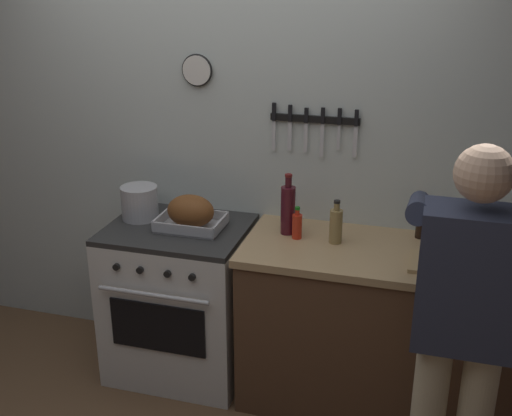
{
  "coord_description": "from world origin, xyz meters",
  "views": [
    {
      "loc": [
        1.07,
        -1.93,
        2.23
      ],
      "look_at": [
        0.27,
        0.85,
        1.11
      ],
      "focal_mm": 44.15,
      "sensor_mm": 36.0,
      "label": 1
    }
  ],
  "objects_px": {
    "stock_pot": "(140,203)",
    "bottle_soy_sauce": "(421,223)",
    "bottle_hot_sauce": "(297,225)",
    "person_cook": "(463,321)",
    "bottle_dish_soap": "(499,241)",
    "roasting_pan": "(191,213)",
    "bottle_vinegar": "(336,225)",
    "cutting_board": "(448,265)",
    "bottle_wine_red": "(288,209)",
    "stove": "(180,299)"
  },
  "relations": [
    {
      "from": "stock_pot",
      "to": "person_cook",
      "type": "bearing_deg",
      "value": -23.31
    },
    {
      "from": "bottle_wine_red",
      "to": "bottle_hot_sauce",
      "type": "bearing_deg",
      "value": -39.59
    },
    {
      "from": "person_cook",
      "to": "bottle_dish_soap",
      "type": "xyz_separation_m",
      "value": [
        0.18,
        0.76,
        0.03
      ]
    },
    {
      "from": "roasting_pan",
      "to": "cutting_board",
      "type": "relative_size",
      "value": 0.98
    },
    {
      "from": "stove",
      "to": "person_cook",
      "type": "bearing_deg",
      "value": -24.7
    },
    {
      "from": "bottle_dish_soap",
      "to": "bottle_vinegar",
      "type": "relative_size",
      "value": 0.88
    },
    {
      "from": "roasting_pan",
      "to": "stock_pot",
      "type": "height_order",
      "value": "roasting_pan"
    },
    {
      "from": "roasting_pan",
      "to": "stock_pot",
      "type": "relative_size",
      "value": 1.71
    },
    {
      "from": "stock_pot",
      "to": "bottle_wine_red",
      "type": "distance_m",
      "value": 0.85
    },
    {
      "from": "roasting_pan",
      "to": "bottle_dish_soap",
      "type": "distance_m",
      "value": 1.57
    },
    {
      "from": "bottle_wine_red",
      "to": "stock_pot",
      "type": "bearing_deg",
      "value": -178.57
    },
    {
      "from": "stove",
      "to": "bottle_dish_soap",
      "type": "bearing_deg",
      "value": 2.91
    },
    {
      "from": "bottle_dish_soap",
      "to": "bottle_wine_red",
      "type": "xyz_separation_m",
      "value": [
        -1.05,
        0.0,
        0.05
      ]
    },
    {
      "from": "bottle_hot_sauce",
      "to": "bottle_dish_soap",
      "type": "xyz_separation_m",
      "value": [
        0.99,
        0.05,
        0.01
      ]
    },
    {
      "from": "stock_pot",
      "to": "bottle_wine_red",
      "type": "relative_size",
      "value": 0.62
    },
    {
      "from": "stove",
      "to": "cutting_board",
      "type": "relative_size",
      "value": 2.5
    },
    {
      "from": "stove",
      "to": "bottle_soy_sauce",
      "type": "xyz_separation_m",
      "value": [
        1.28,
        0.22,
        0.53
      ]
    },
    {
      "from": "bottle_soy_sauce",
      "to": "bottle_vinegar",
      "type": "distance_m",
      "value": 0.46
    },
    {
      "from": "person_cook",
      "to": "stock_pot",
      "type": "bearing_deg",
      "value": 72.52
    },
    {
      "from": "bottle_hot_sauce",
      "to": "stock_pot",
      "type": "bearing_deg",
      "value": 178.11
    },
    {
      "from": "roasting_pan",
      "to": "bottle_soy_sauce",
      "type": "height_order",
      "value": "bottle_soy_sauce"
    },
    {
      "from": "bottle_dish_soap",
      "to": "stock_pot",
      "type": "bearing_deg",
      "value": -179.37
    },
    {
      "from": "stove",
      "to": "bottle_dish_soap",
      "type": "height_order",
      "value": "bottle_dish_soap"
    },
    {
      "from": "bottle_soy_sauce",
      "to": "stock_pot",
      "type": "bearing_deg",
      "value": -174.2
    },
    {
      "from": "bottle_hot_sauce",
      "to": "person_cook",
      "type": "bearing_deg",
      "value": -41.18
    },
    {
      "from": "cutting_board",
      "to": "bottle_wine_red",
      "type": "xyz_separation_m",
      "value": [
        -0.82,
        0.19,
        0.13
      ]
    },
    {
      "from": "person_cook",
      "to": "bottle_vinegar",
      "type": "relative_size",
      "value": 7.19
    },
    {
      "from": "stove",
      "to": "roasting_pan",
      "type": "height_order",
      "value": "roasting_pan"
    },
    {
      "from": "cutting_board",
      "to": "bottle_vinegar",
      "type": "distance_m",
      "value": 0.58
    },
    {
      "from": "stock_pot",
      "to": "bottle_dish_soap",
      "type": "relative_size",
      "value": 1.01
    },
    {
      "from": "cutting_board",
      "to": "bottle_vinegar",
      "type": "height_order",
      "value": "bottle_vinegar"
    },
    {
      "from": "cutting_board",
      "to": "bottle_vinegar",
      "type": "bearing_deg",
      "value": 166.33
    },
    {
      "from": "roasting_pan",
      "to": "cutting_board",
      "type": "distance_m",
      "value": 1.35
    },
    {
      "from": "person_cook",
      "to": "bottle_vinegar",
      "type": "xyz_separation_m",
      "value": [
        -0.61,
        0.71,
        0.04
      ]
    },
    {
      "from": "bottle_soy_sauce",
      "to": "stove",
      "type": "bearing_deg",
      "value": -170.33
    },
    {
      "from": "bottle_hot_sauce",
      "to": "bottle_soy_sauce",
      "type": "distance_m",
      "value": 0.65
    },
    {
      "from": "stock_pot",
      "to": "bottle_vinegar",
      "type": "distance_m",
      "value": 1.11
    },
    {
      "from": "person_cook",
      "to": "bottle_hot_sauce",
      "type": "distance_m",
      "value": 1.08
    },
    {
      "from": "roasting_pan",
      "to": "bottle_wine_red",
      "type": "distance_m",
      "value": 0.53
    },
    {
      "from": "stove",
      "to": "roasting_pan",
      "type": "relative_size",
      "value": 2.56
    },
    {
      "from": "stock_pot",
      "to": "bottle_hot_sauce",
      "type": "distance_m",
      "value": 0.91
    },
    {
      "from": "stock_pot",
      "to": "bottle_dish_soap",
      "type": "bearing_deg",
      "value": 0.63
    },
    {
      "from": "stock_pot",
      "to": "cutting_board",
      "type": "xyz_separation_m",
      "value": [
        1.67,
        -0.17,
        -0.08
      ]
    },
    {
      "from": "bottle_vinegar",
      "to": "bottle_hot_sauce",
      "type": "bearing_deg",
      "value": 180.0
    },
    {
      "from": "roasting_pan",
      "to": "bottle_wine_red",
      "type": "bearing_deg",
      "value": 8.64
    },
    {
      "from": "stock_pot",
      "to": "bottle_wine_red",
      "type": "height_order",
      "value": "bottle_wine_red"
    },
    {
      "from": "bottle_wine_red",
      "to": "bottle_vinegar",
      "type": "bearing_deg",
      "value": -10.99
    },
    {
      "from": "person_cook",
      "to": "bottle_dish_soap",
      "type": "relative_size",
      "value": 8.18
    },
    {
      "from": "cutting_board",
      "to": "bottle_hot_sauce",
      "type": "distance_m",
      "value": 0.77
    },
    {
      "from": "stock_pot",
      "to": "bottle_soy_sauce",
      "type": "distance_m",
      "value": 1.54
    }
  ]
}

